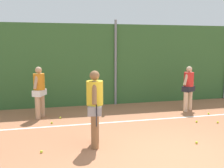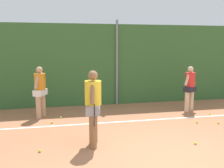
{
  "view_description": "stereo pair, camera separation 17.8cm",
  "coord_description": "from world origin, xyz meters",
  "px_view_note": "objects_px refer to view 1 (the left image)",
  "views": [
    {
      "loc": [
        -2.63,
        -5.11,
        2.54
      ],
      "look_at": [
        -0.73,
        2.95,
        1.27
      ],
      "focal_mm": 41.33,
      "sensor_mm": 36.0,
      "label": 1
    },
    {
      "loc": [
        -2.45,
        -5.15,
        2.54
      ],
      "look_at": [
        -0.73,
        2.95,
        1.27
      ],
      "focal_mm": 41.33,
      "sensor_mm": 36.0,
      "label": 2
    }
  ],
  "objects_px": {
    "player_backcourt_far": "(39,89)",
    "tennis_ball_11": "(197,143)",
    "tennis_ball_4": "(52,123)",
    "tennis_ball_7": "(218,122)",
    "player_foreground_near": "(95,104)",
    "tennis_ball_3": "(41,152)",
    "tennis_ball_6": "(209,114)",
    "player_midcourt": "(189,86)",
    "tennis_ball_10": "(197,122)",
    "tennis_ball_8": "(60,118)"
  },
  "relations": [
    {
      "from": "tennis_ball_4",
      "to": "tennis_ball_7",
      "type": "relative_size",
      "value": 1.0
    },
    {
      "from": "tennis_ball_10",
      "to": "player_midcourt",
      "type": "bearing_deg",
      "value": 70.96
    },
    {
      "from": "tennis_ball_7",
      "to": "tennis_ball_11",
      "type": "bearing_deg",
      "value": -138.94
    },
    {
      "from": "player_backcourt_far",
      "to": "tennis_ball_4",
      "type": "xyz_separation_m",
      "value": [
        0.38,
        -0.85,
        -0.97
      ]
    },
    {
      "from": "tennis_ball_6",
      "to": "tennis_ball_4",
      "type": "bearing_deg",
      "value": 178.29
    },
    {
      "from": "tennis_ball_10",
      "to": "tennis_ball_3",
      "type": "bearing_deg",
      "value": -164.9
    },
    {
      "from": "player_backcourt_far",
      "to": "tennis_ball_6",
      "type": "distance_m",
      "value": 6.17
    },
    {
      "from": "tennis_ball_4",
      "to": "tennis_ball_7",
      "type": "distance_m",
      "value": 5.41
    },
    {
      "from": "player_foreground_near",
      "to": "player_midcourt",
      "type": "bearing_deg",
      "value": 134.71
    },
    {
      "from": "player_backcourt_far",
      "to": "tennis_ball_10",
      "type": "height_order",
      "value": "player_backcourt_far"
    },
    {
      "from": "player_foreground_near",
      "to": "tennis_ball_6",
      "type": "relative_size",
      "value": 29.05
    },
    {
      "from": "player_backcourt_far",
      "to": "tennis_ball_11",
      "type": "distance_m",
      "value": 5.4
    },
    {
      "from": "player_foreground_near",
      "to": "tennis_ball_7",
      "type": "relative_size",
      "value": 29.05
    },
    {
      "from": "player_foreground_near",
      "to": "tennis_ball_3",
      "type": "relative_size",
      "value": 29.05
    },
    {
      "from": "tennis_ball_4",
      "to": "tennis_ball_8",
      "type": "bearing_deg",
      "value": 61.6
    },
    {
      "from": "player_foreground_near",
      "to": "tennis_ball_11",
      "type": "bearing_deg",
      "value": 90.74
    },
    {
      "from": "tennis_ball_7",
      "to": "tennis_ball_8",
      "type": "relative_size",
      "value": 1.0
    },
    {
      "from": "tennis_ball_4",
      "to": "tennis_ball_11",
      "type": "xyz_separation_m",
      "value": [
        3.65,
        -2.61,
        0.0
      ]
    },
    {
      "from": "tennis_ball_6",
      "to": "tennis_ball_11",
      "type": "bearing_deg",
      "value": -128.97
    },
    {
      "from": "tennis_ball_6",
      "to": "tennis_ball_7",
      "type": "relative_size",
      "value": 1.0
    },
    {
      "from": "player_midcourt",
      "to": "tennis_ball_11",
      "type": "bearing_deg",
      "value": -147.09
    },
    {
      "from": "tennis_ball_4",
      "to": "tennis_ball_6",
      "type": "relative_size",
      "value": 1.0
    },
    {
      "from": "tennis_ball_6",
      "to": "tennis_ball_11",
      "type": "height_order",
      "value": "same"
    },
    {
      "from": "player_midcourt",
      "to": "player_foreground_near",
      "type": "bearing_deg",
      "value": -178.21
    },
    {
      "from": "tennis_ball_6",
      "to": "tennis_ball_7",
      "type": "bearing_deg",
      "value": -108.44
    },
    {
      "from": "tennis_ball_8",
      "to": "tennis_ball_11",
      "type": "relative_size",
      "value": 1.0
    },
    {
      "from": "tennis_ball_7",
      "to": "tennis_ball_10",
      "type": "xyz_separation_m",
      "value": [
        -0.63,
        0.23,
        0.0
      ]
    },
    {
      "from": "player_backcourt_far",
      "to": "tennis_ball_3",
      "type": "bearing_deg",
      "value": -153.25
    },
    {
      "from": "player_midcourt",
      "to": "tennis_ball_6",
      "type": "bearing_deg",
      "value": -89.99
    },
    {
      "from": "player_backcourt_far",
      "to": "tennis_ball_7",
      "type": "xyz_separation_m",
      "value": [
        5.67,
        -2.03,
        -0.97
      ]
    },
    {
      "from": "player_backcourt_far",
      "to": "tennis_ball_4",
      "type": "bearing_deg",
      "value": -131.39
    },
    {
      "from": "player_midcourt",
      "to": "tennis_ball_6",
      "type": "height_order",
      "value": "player_midcourt"
    },
    {
      "from": "tennis_ball_3",
      "to": "tennis_ball_7",
      "type": "relative_size",
      "value": 1.0
    },
    {
      "from": "tennis_ball_6",
      "to": "tennis_ball_8",
      "type": "bearing_deg",
      "value": 172.42
    },
    {
      "from": "player_midcourt",
      "to": "tennis_ball_7",
      "type": "bearing_deg",
      "value": -117.86
    },
    {
      "from": "player_backcourt_far",
      "to": "tennis_ball_8",
      "type": "relative_size",
      "value": 27.16
    },
    {
      "from": "player_foreground_near",
      "to": "tennis_ball_7",
      "type": "height_order",
      "value": "player_foreground_near"
    },
    {
      "from": "player_foreground_near",
      "to": "tennis_ball_10",
      "type": "xyz_separation_m",
      "value": [
        3.58,
        1.16,
        -1.04
      ]
    },
    {
      "from": "player_backcourt_far",
      "to": "tennis_ball_6",
      "type": "height_order",
      "value": "player_backcourt_far"
    },
    {
      "from": "player_backcourt_far",
      "to": "tennis_ball_4",
      "type": "relative_size",
      "value": 27.16
    },
    {
      "from": "tennis_ball_4",
      "to": "tennis_ball_8",
      "type": "distance_m",
      "value": 0.62
    },
    {
      "from": "tennis_ball_3",
      "to": "player_midcourt",
      "type": "bearing_deg",
      "value": 27.66
    },
    {
      "from": "player_midcourt",
      "to": "tennis_ball_10",
      "type": "relative_size",
      "value": 26.14
    },
    {
      "from": "player_midcourt",
      "to": "tennis_ball_3",
      "type": "distance_m",
      "value": 6.19
    },
    {
      "from": "player_midcourt",
      "to": "player_backcourt_far",
      "type": "xyz_separation_m",
      "value": [
        -5.56,
        0.28,
        0.04
      ]
    },
    {
      "from": "player_midcourt",
      "to": "tennis_ball_7",
      "type": "distance_m",
      "value": 1.98
    },
    {
      "from": "player_foreground_near",
      "to": "player_midcourt",
      "type": "distance_m",
      "value": 4.9
    },
    {
      "from": "player_midcourt",
      "to": "player_backcourt_far",
      "type": "bearing_deg",
      "value": 145.71
    },
    {
      "from": "player_midcourt",
      "to": "tennis_ball_3",
      "type": "bearing_deg",
      "value": 176.29
    },
    {
      "from": "player_foreground_near",
      "to": "tennis_ball_7",
      "type": "bearing_deg",
      "value": 114.05
    }
  ]
}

